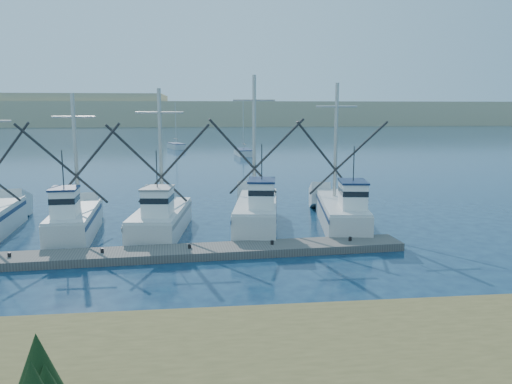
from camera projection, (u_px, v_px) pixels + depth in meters
ground at (353, 292)px, 19.08m from camera, size 500.00×500.00×0.00m
floating_dock at (102, 257)px, 22.99m from camera, size 28.99×3.64×0.39m
dune_ridge at (211, 113)px, 224.05m from camera, size 360.00×60.00×10.00m
trawler_fleet at (119, 217)px, 27.74m from camera, size 29.38×8.95×9.35m
sailboat_near at (244, 152)px, 74.92m from camera, size 2.48×5.67×8.10m
sailboat_far at (176, 146)px, 87.84m from camera, size 3.40×5.57×8.10m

